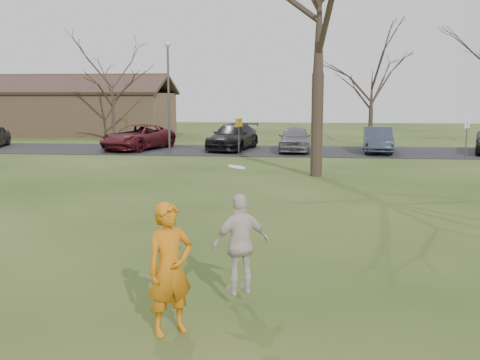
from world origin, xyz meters
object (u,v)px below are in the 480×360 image
(catching_play, at_px, (241,244))
(big_tree, at_px, (320,2))
(car_2, at_px, (138,137))
(car_3, at_px, (233,137))
(lamp_post, at_px, (168,84))
(building, at_px, (53,111))
(player_defender, at_px, (170,269))
(car_4, at_px, (295,139))
(car_5, at_px, (378,140))

(catching_play, relative_size, big_tree, 0.15)
(big_tree, bearing_deg, car_2, 136.98)
(car_3, distance_m, lamp_post, 5.38)
(catching_play, relative_size, building, 0.10)
(building, xyz_separation_m, big_tree, (22.00, -23.00, 5.07))
(car_2, distance_m, building, 17.52)
(player_defender, relative_size, car_4, 0.42)
(car_5, distance_m, big_tree, 12.06)
(catching_play, bearing_deg, building, 118.58)
(big_tree, bearing_deg, player_defender, -99.13)
(lamp_post, bearing_deg, car_3, 41.38)
(car_2, bearing_deg, catching_play, -52.22)
(car_2, relative_size, car_4, 1.22)
(lamp_post, distance_m, big_tree, 11.38)
(player_defender, height_order, car_4, player_defender)
(car_5, bearing_deg, building, 157.42)
(car_2, height_order, car_3, car_3)
(car_5, xyz_separation_m, big_tree, (-3.82, -9.60, 6.23))
(lamp_post, bearing_deg, player_defender, -76.56)
(big_tree, bearing_deg, building, 133.73)
(catching_play, height_order, big_tree, big_tree)
(player_defender, bearing_deg, building, 77.88)
(car_2, relative_size, building, 0.26)
(car_5, height_order, big_tree, big_tree)
(car_3, distance_m, building, 21.42)
(car_2, distance_m, catching_play, 25.81)
(car_4, xyz_separation_m, lamp_post, (-7.03, -2.04, 3.17))
(car_3, distance_m, car_4, 3.85)
(big_tree, bearing_deg, car_5, 68.29)
(player_defender, relative_size, building, 0.09)
(car_2, height_order, building, building)
(lamp_post, bearing_deg, car_5, 10.06)
(car_5, height_order, catching_play, catching_play)
(car_2, relative_size, lamp_post, 0.87)
(car_5, relative_size, big_tree, 0.32)
(car_4, height_order, catching_play, catching_play)
(player_defender, xyz_separation_m, car_5, (6.32, 25.13, -0.17))
(car_4, distance_m, big_tree, 11.42)
(car_4, height_order, lamp_post, lamp_post)
(car_4, xyz_separation_m, building, (-21.03, 13.46, 1.13))
(car_4, relative_size, big_tree, 0.32)
(car_4, bearing_deg, catching_play, -90.68)
(car_4, xyz_separation_m, car_5, (4.79, 0.05, -0.03))
(car_4, bearing_deg, car_2, 179.24)
(car_3, bearing_deg, lamp_post, -127.94)
(lamp_post, bearing_deg, car_4, 16.20)
(player_defender, xyz_separation_m, lamp_post, (-5.50, 23.04, 3.03))
(car_4, bearing_deg, building, 148.25)
(building, relative_size, big_tree, 1.47)
(car_3, relative_size, catching_play, 2.55)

